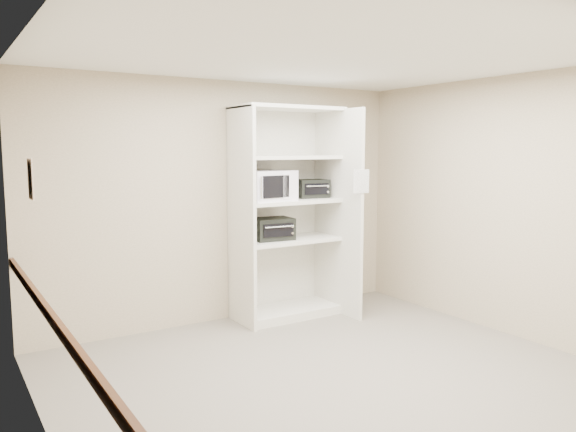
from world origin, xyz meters
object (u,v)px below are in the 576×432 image
microwave (267,186)px  toaster_oven_lower (272,229)px  toaster_oven_upper (311,189)px  shelving_unit (290,220)px

microwave → toaster_oven_lower: microwave is taller
microwave → toaster_oven_lower: (0.07, 0.01, -0.49)m
microwave → toaster_oven_upper: size_ratio=1.50×
shelving_unit → microwave: 0.51m
toaster_oven_upper → microwave: bearing=-168.4°
microwave → toaster_oven_upper: (0.63, 0.05, -0.06)m
toaster_oven_lower → microwave: bearing=-164.8°
shelving_unit → toaster_oven_upper: 0.47m
shelving_unit → toaster_oven_lower: shelving_unit is taller
shelving_unit → toaster_oven_upper: bearing=8.3°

